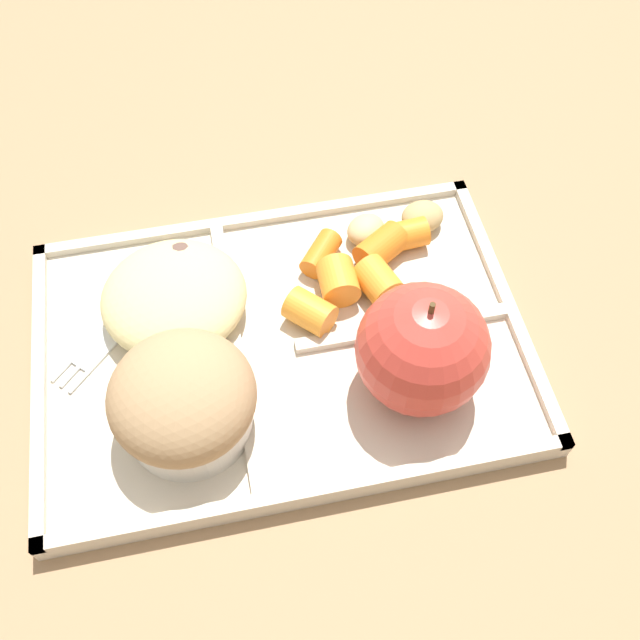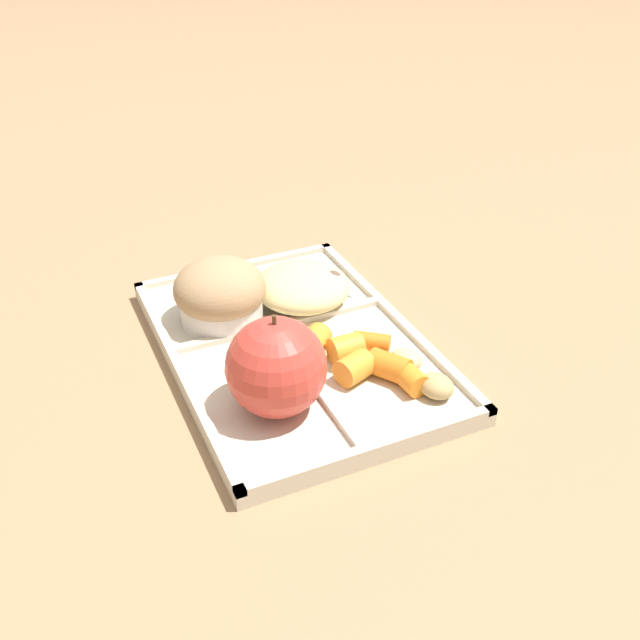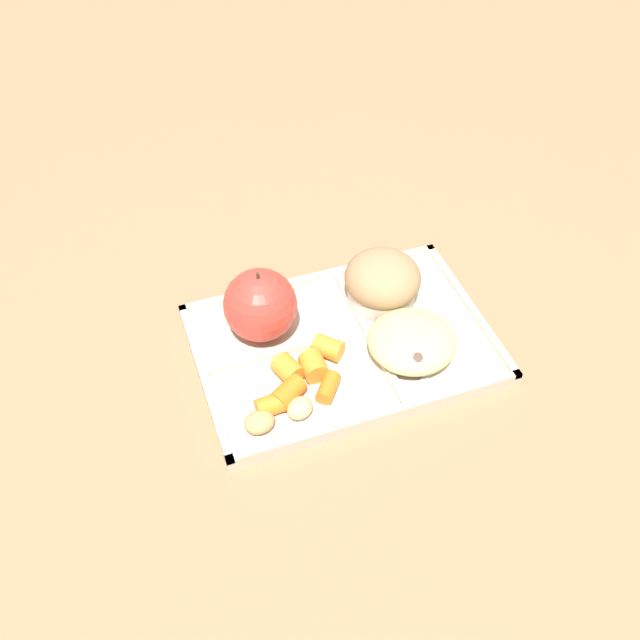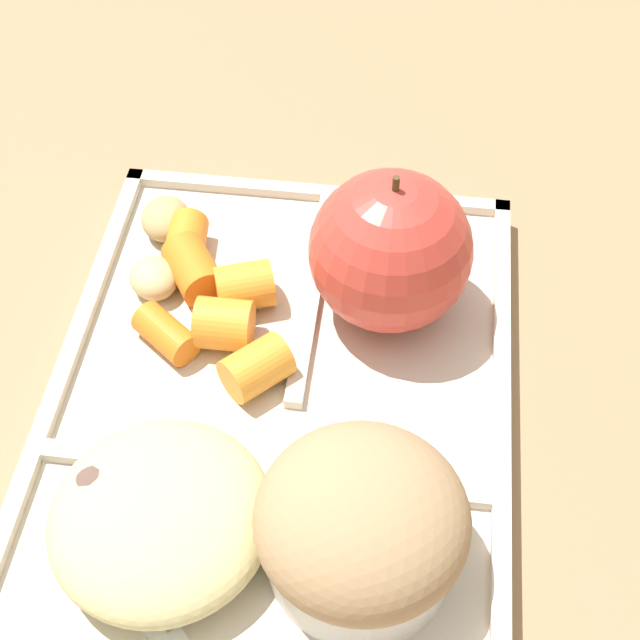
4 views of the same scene
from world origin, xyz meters
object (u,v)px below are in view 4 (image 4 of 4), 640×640
plastic_fork (153,629)px  lunch_tray (275,428)px  bran_muffin (361,527)px  green_apple (390,251)px

plastic_fork → lunch_tray: bearing=162.7°
bran_muffin → plastic_fork: bearing=-62.6°
green_apple → plastic_fork: size_ratio=0.85×
lunch_tray → plastic_fork: bearing=-17.3°
bran_muffin → plastic_fork: (0.04, -0.08, -0.03)m
lunch_tray → bran_muffin: (0.07, 0.05, 0.04)m
lunch_tray → plastic_fork: (0.11, -0.04, 0.01)m
lunch_tray → bran_muffin: size_ratio=3.69×
green_apple → plastic_fork: green_apple is taller
lunch_tray → plastic_fork: 0.12m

